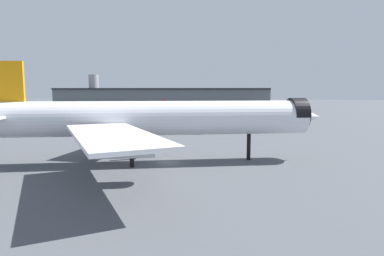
% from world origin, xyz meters
% --- Properties ---
extents(ground, '(900.00, 900.00, 0.00)m').
position_xyz_m(ground, '(0.00, 0.00, 0.00)').
color(ground, '#4C4F54').
extents(airliner_near_gate, '(67.85, 60.60, 18.86)m').
position_xyz_m(airliner_near_gate, '(-3.94, -0.15, 8.31)').
color(airliner_near_gate, white).
rests_on(airliner_near_gate, ground).
extents(airliner_far_taxiway, '(29.32, 32.55, 9.27)m').
position_xyz_m(airliner_far_taxiway, '(-33.34, 116.53, 4.08)').
color(airliner_far_taxiway, silver).
rests_on(airliner_far_taxiway, ground).
extents(terminal_building, '(173.35, 42.97, 26.50)m').
position_xyz_m(terminal_building, '(-54.99, 200.51, 7.98)').
color(terminal_building, slate).
rests_on(terminal_building, ground).
extents(baggage_cart_trailing, '(2.64, 2.27, 1.82)m').
position_xyz_m(baggage_cart_trailing, '(0.11, 41.34, 0.98)').
color(baggage_cart_trailing, black).
rests_on(baggage_cart_trailing, ground).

